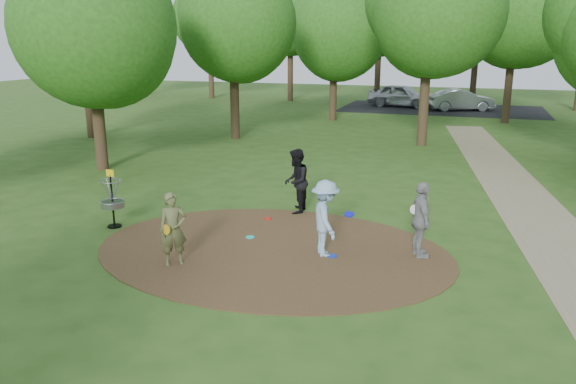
% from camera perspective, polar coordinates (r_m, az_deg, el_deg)
% --- Properties ---
extents(ground, '(100.00, 100.00, 0.00)m').
position_cam_1_polar(ground, '(13.15, -1.65, -5.93)').
color(ground, '#2D5119').
rests_on(ground, ground).
extents(dirt_clearing, '(8.40, 8.40, 0.02)m').
position_cam_1_polar(dirt_clearing, '(13.14, -1.65, -5.89)').
color(dirt_clearing, '#47301C').
rests_on(dirt_clearing, ground).
extents(footpath, '(7.55, 39.89, 0.01)m').
position_cam_1_polar(footpath, '(14.51, 26.41, -5.50)').
color(footpath, '#8C7A5B').
rests_on(footpath, ground).
extents(parking_lot, '(14.00, 8.00, 0.01)m').
position_cam_1_polar(parking_lot, '(41.85, 15.33, 8.13)').
color(parking_lot, black).
rests_on(parking_lot, ground).
extents(player_observer_with_disc, '(0.70, 0.67, 1.61)m').
position_cam_1_polar(player_observer_with_disc, '(12.32, -11.59, -3.73)').
color(player_observer_with_disc, '#60653A').
rests_on(player_observer_with_disc, ground).
extents(player_throwing_with_disc, '(1.21, 1.30, 1.75)m').
position_cam_1_polar(player_throwing_with_disc, '(12.60, 3.82, -2.69)').
color(player_throwing_with_disc, '#8DB1D2').
rests_on(player_throwing_with_disc, ground).
extents(player_walking_with_disc, '(0.80, 0.97, 1.83)m').
position_cam_1_polar(player_walking_with_disc, '(15.71, 0.82, 1.10)').
color(player_walking_with_disc, black).
rests_on(player_walking_with_disc, ground).
extents(player_waiting_with_disc, '(0.77, 1.10, 1.74)m').
position_cam_1_polar(player_waiting_with_disc, '(12.82, 13.36, -2.79)').
color(player_waiting_with_disc, gray).
rests_on(player_waiting_with_disc, ground).
extents(disc_ground_cyan, '(0.22, 0.22, 0.02)m').
position_cam_1_polar(disc_ground_cyan, '(13.94, -3.87, -4.59)').
color(disc_ground_cyan, '#1BDBD2').
rests_on(disc_ground_cyan, dirt_clearing).
extents(disc_ground_blue, '(0.22, 0.22, 0.02)m').
position_cam_1_polar(disc_ground_blue, '(12.77, 4.50, -6.49)').
color(disc_ground_blue, '#0C33D2').
rests_on(disc_ground_blue, dirt_clearing).
extents(disc_ground_red, '(0.22, 0.22, 0.02)m').
position_cam_1_polar(disc_ground_red, '(15.33, -2.05, -2.71)').
color(disc_ground_red, red).
rests_on(disc_ground_red, dirt_clearing).
extents(car_left, '(5.15, 2.90, 1.65)m').
position_cam_1_polar(car_left, '(42.51, 11.47, 9.58)').
color(car_left, '#B3B4BB').
rests_on(car_left, ground).
extents(car_right, '(4.71, 2.95, 1.47)m').
position_cam_1_polar(car_right, '(41.17, 17.19, 8.91)').
color(car_right, '#A0A3A7').
rests_on(car_right, ground).
extents(disc_golf_basket, '(0.63, 0.63, 1.54)m').
position_cam_1_polar(disc_golf_basket, '(15.18, -17.46, -0.27)').
color(disc_golf_basket, black).
rests_on(disc_golf_basket, ground).
extents(tree_ring, '(36.78, 45.42, 9.27)m').
position_cam_1_polar(tree_ring, '(21.36, 11.82, 16.15)').
color(tree_ring, '#332316').
rests_on(tree_ring, ground).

